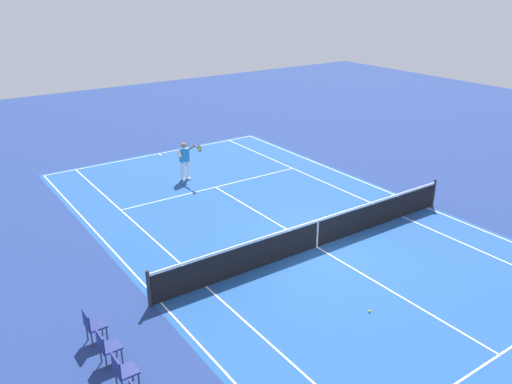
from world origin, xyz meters
name	(u,v)px	position (x,y,z in m)	size (l,w,h in m)	color
ground_plane	(317,247)	(0.00, 0.00, 0.00)	(60.00, 60.00, 0.00)	navy
court_slab	(317,247)	(0.00, 0.00, 0.00)	(24.20, 11.40, 0.00)	#1E4C93
court_line_markings	(317,247)	(0.00, 0.00, 0.00)	(23.85, 11.05, 0.01)	white
tennis_net	(317,233)	(0.00, 0.00, 0.49)	(0.10, 11.70, 1.08)	#2D2D33
tennis_player_near	(185,159)	(7.91, 0.58, 0.93)	(1.07, 0.78, 1.70)	white
tennis_ball	(370,311)	(-3.51, 1.23, 0.03)	(0.07, 0.07, 0.07)	#CCE01E
spectator_chair_1	(122,370)	(-2.52, 7.51, 0.52)	(0.44, 0.44, 0.88)	#38383D
spectator_chair_2	(106,346)	(-1.58, 7.51, 0.52)	(0.44, 0.44, 0.88)	#38383D
spectator_chair_3	(92,324)	(-0.63, 7.51, 0.52)	(0.44, 0.44, 0.88)	#38383D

